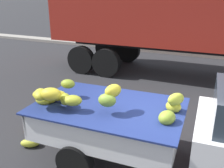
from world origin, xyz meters
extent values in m
plane|color=#28282B|center=(0.00, 0.00, 0.00)|extent=(220.00, 220.00, 0.00)
cube|color=gray|center=(0.00, 9.35, 0.08)|extent=(80.00, 0.80, 0.16)
cube|color=white|center=(-0.81, -0.13, 0.58)|extent=(2.65, 1.77, 0.08)
cube|color=white|center=(-0.86, 0.66, 0.84)|extent=(2.56, 0.19, 0.44)
cube|color=white|center=(-0.77, -0.92, 0.84)|extent=(2.56, 0.19, 0.44)
cube|color=white|center=(0.44, -0.06, 0.84)|extent=(0.14, 1.64, 0.44)
cube|color=white|center=(-2.07, -0.20, 0.84)|extent=(0.14, 1.64, 0.44)
cube|color=#B21914|center=(-0.86, 0.69, 0.80)|extent=(2.46, 0.14, 0.07)
cube|color=navy|center=(-0.81, -0.13, 1.07)|extent=(2.78, 1.90, 0.03)
ellipsoid|color=gold|center=(-1.63, -0.71, 1.38)|extent=(0.42, 0.33, 0.22)
ellipsoid|color=yellow|center=(-1.75, -0.40, 1.22)|extent=(0.41, 0.34, 0.20)
ellipsoid|color=#9EA42A|center=(-1.27, -0.59, 1.28)|extent=(0.38, 0.33, 0.18)
ellipsoid|color=gold|center=(-1.96, -0.52, 1.14)|extent=(0.33, 0.27, 0.18)
ellipsoid|color=#ABAB2A|center=(0.30, 0.13, 1.17)|extent=(0.34, 0.33, 0.20)
ellipsoid|color=olive|center=(-1.70, -0.10, 1.35)|extent=(0.31, 0.25, 0.18)
ellipsoid|color=#9DA42B|center=(-1.49, -0.50, 1.23)|extent=(0.33, 0.36, 0.20)
ellipsoid|color=gold|center=(-1.83, -0.69, 1.33)|extent=(0.41, 0.36, 0.18)
ellipsoid|color=olive|center=(-0.68, -0.46, 1.34)|extent=(0.33, 0.26, 0.23)
ellipsoid|color=#AAB332|center=(0.33, 0.11, 1.32)|extent=(0.34, 0.37, 0.21)
ellipsoid|color=gold|center=(-1.85, -0.46, 1.19)|extent=(0.30, 0.33, 0.24)
ellipsoid|color=gold|center=(-1.86, -0.71, 1.34)|extent=(0.41, 0.43, 0.19)
ellipsoid|color=gold|center=(-0.64, -0.32, 1.46)|extent=(0.31, 0.39, 0.22)
ellipsoid|color=olive|center=(0.29, -0.31, 1.16)|extent=(0.34, 0.37, 0.22)
cylinder|color=black|center=(-1.16, 0.64, 0.32)|extent=(0.65, 0.23, 0.64)
cylinder|color=black|center=(-1.07, -0.93, 0.32)|extent=(0.65, 0.23, 0.64)
cube|color=maroon|center=(0.56, 5.56, 2.60)|extent=(12.05, 2.73, 2.70)
cube|color=black|center=(0.56, 5.56, 1.10)|extent=(11.05, 0.61, 0.30)
cylinder|color=black|center=(-3.06, 6.69, 0.54)|extent=(1.09, 0.32, 1.08)
cylinder|color=black|center=(-3.01, 4.29, 0.54)|extent=(1.09, 0.32, 1.08)
cylinder|color=black|center=(-4.14, 6.67, 0.54)|extent=(1.09, 0.32, 1.08)
cylinder|color=black|center=(-4.09, 4.27, 0.54)|extent=(1.09, 0.32, 1.08)
ellipsoid|color=gold|center=(-2.42, -0.53, 0.09)|extent=(0.45, 0.37, 0.17)
cube|color=olive|center=(-2.66, -0.02, 0.13)|extent=(0.54, 0.39, 0.26)
camera|label=1|loc=(0.96, -3.84, 3.00)|focal=39.94mm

